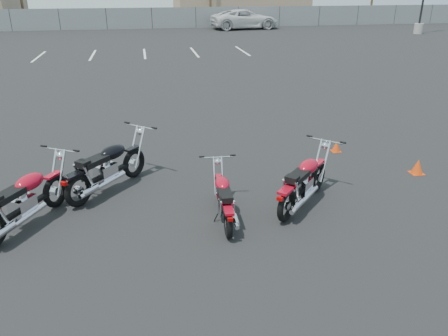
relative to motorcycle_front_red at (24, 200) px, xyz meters
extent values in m
plane|color=black|center=(3.40, -0.18, -0.50)|extent=(120.00, 120.00, 0.00)
torus|color=black|center=(0.38, 0.68, -0.18)|extent=(0.42, 0.61, 0.64)
cylinder|color=silver|center=(0.38, 0.68, -0.18)|extent=(0.18, 0.20, 0.17)
cube|color=black|center=(0.00, 0.01, -0.14)|extent=(0.65, 1.02, 0.06)
cube|color=silver|center=(-0.03, -0.03, -0.08)|extent=(0.46, 0.50, 0.32)
cylinder|color=silver|center=(-0.03, -0.03, 0.11)|extent=(0.32, 0.34, 0.28)
ellipsoid|color=#A70A1D|center=(0.09, 0.18, 0.26)|extent=(0.59, 0.70, 0.27)
cube|color=black|center=(-0.16, -0.26, 0.24)|extent=(0.53, 0.64, 0.11)
cube|color=#A70A1D|center=(0.38, 0.68, 0.15)|extent=(0.30, 0.38, 0.04)
cylinder|color=silver|center=(-0.20, -0.58, 0.08)|extent=(0.14, 0.20, 0.42)
cylinder|color=silver|center=(-0.02, -0.35, -0.20)|extent=(0.67, 1.06, 0.14)
cylinder|color=silver|center=(-0.19, -0.64, -0.18)|extent=(0.30, 0.39, 0.14)
cylinder|color=silver|center=(0.53, 0.74, 0.16)|extent=(0.25, 0.39, 0.84)
cylinder|color=silver|center=(0.36, 0.84, 0.16)|extent=(0.25, 0.39, 0.84)
sphere|color=silver|center=(0.53, 0.94, 0.43)|extent=(0.23, 0.23, 0.17)
cylinder|color=silver|center=(0.54, 0.95, 0.54)|extent=(0.66, 0.40, 0.03)
cylinder|color=black|center=(0.85, 0.75, 0.58)|extent=(0.13, 0.10, 0.04)
cylinder|color=black|center=(0.21, 1.12, 0.58)|extent=(0.13, 0.10, 0.04)
cylinder|color=black|center=(-0.19, -0.01, -0.34)|extent=(0.16, 0.11, 0.32)
torus|color=black|center=(1.85, 1.80, -0.18)|extent=(0.52, 0.57, 0.65)
cylinder|color=silver|center=(1.85, 1.80, -0.18)|extent=(0.20, 0.20, 0.17)
torus|color=black|center=(0.81, 0.61, -0.18)|extent=(0.52, 0.57, 0.65)
cylinder|color=silver|center=(0.81, 0.61, -0.18)|extent=(0.20, 0.20, 0.17)
cube|color=black|center=(1.33, 1.20, -0.13)|extent=(0.83, 0.93, 0.07)
cube|color=silver|center=(1.29, 1.16, -0.07)|extent=(0.50, 0.51, 0.33)
cylinder|color=silver|center=(1.29, 1.16, 0.13)|extent=(0.34, 0.35, 0.29)
ellipsoid|color=black|center=(1.46, 1.35, 0.28)|extent=(0.66, 0.69, 0.28)
cube|color=black|center=(1.12, 0.96, 0.26)|extent=(0.61, 0.64, 0.11)
cube|color=black|center=(0.94, 0.75, 0.30)|extent=(0.31, 0.30, 0.13)
cube|color=black|center=(0.80, 0.59, 0.17)|extent=(0.45, 0.47, 0.05)
cube|color=black|center=(1.85, 1.80, 0.17)|extent=(0.35, 0.37, 0.04)
cylinder|color=silver|center=(1.02, 0.65, 0.10)|extent=(0.17, 0.19, 0.43)
cylinder|color=silver|center=(0.82, 0.82, 0.10)|extent=(0.17, 0.19, 0.43)
cylinder|color=silver|center=(1.25, 0.84, -0.20)|extent=(0.86, 0.97, 0.14)
cylinder|color=silver|center=(1.02, 0.58, -0.18)|extent=(0.35, 0.38, 0.14)
cylinder|color=silver|center=(2.01, 1.83, 0.17)|extent=(0.32, 0.36, 0.86)
cylinder|color=silver|center=(1.86, 1.96, 0.17)|extent=(0.32, 0.36, 0.86)
sphere|color=silver|center=(2.05, 2.03, 0.46)|extent=(0.25, 0.25, 0.17)
cylinder|color=silver|center=(2.06, 2.05, 0.56)|extent=(0.60, 0.52, 0.03)
cylinder|color=black|center=(2.33, 1.78, 0.61)|extent=(0.12, 0.12, 0.04)
cylinder|color=black|center=(1.76, 2.28, 0.61)|extent=(0.12, 0.12, 0.04)
cylinder|color=black|center=(1.14, 1.22, -0.34)|extent=(0.15, 0.13, 0.33)
cube|color=#990505|center=(0.61, 0.38, 0.10)|extent=(0.12, 0.12, 0.07)
torus|color=black|center=(5.55, 0.41, -0.20)|extent=(0.50, 0.52, 0.61)
cylinder|color=silver|center=(5.55, 0.41, -0.20)|extent=(0.19, 0.19, 0.16)
torus|color=black|center=(4.53, -0.66, -0.20)|extent=(0.50, 0.52, 0.61)
cylinder|color=silver|center=(4.53, -0.66, -0.20)|extent=(0.19, 0.19, 0.16)
cube|color=black|center=(5.04, -0.13, -0.16)|extent=(0.81, 0.84, 0.06)
cube|color=silver|center=(5.00, -0.16, -0.09)|extent=(0.47, 0.48, 0.31)
cylinder|color=silver|center=(5.00, -0.16, 0.09)|extent=(0.32, 0.32, 0.27)
ellipsoid|color=#A70A1D|center=(5.17, 0.01, 0.23)|extent=(0.63, 0.64, 0.26)
cube|color=black|center=(4.83, -0.35, 0.21)|extent=(0.58, 0.59, 0.10)
cube|color=black|center=(4.65, -0.53, 0.25)|extent=(0.29, 0.29, 0.12)
cube|color=#A70A1D|center=(4.52, -0.68, 0.12)|extent=(0.43, 0.44, 0.05)
cube|color=#A70A1D|center=(5.55, 0.41, 0.12)|extent=(0.33, 0.34, 0.04)
cylinder|color=silver|center=(4.72, -0.63, 0.06)|extent=(0.17, 0.17, 0.40)
cylinder|color=silver|center=(4.55, -0.47, 0.06)|extent=(0.17, 0.17, 0.40)
cylinder|color=silver|center=(4.95, -0.46, -0.22)|extent=(0.84, 0.88, 0.13)
cylinder|color=silver|center=(4.72, -0.70, -0.20)|extent=(0.34, 0.35, 0.13)
cylinder|color=silver|center=(5.70, 0.43, 0.13)|extent=(0.31, 0.32, 0.80)
cylinder|color=silver|center=(5.57, 0.56, 0.13)|extent=(0.31, 0.32, 0.80)
sphere|color=silver|center=(5.74, 0.61, 0.39)|extent=(0.23, 0.23, 0.16)
cylinder|color=silver|center=(5.76, 0.63, 0.50)|extent=(0.54, 0.51, 0.03)
cylinder|color=black|center=(6.00, 0.37, 0.54)|extent=(0.11, 0.11, 0.04)
cylinder|color=black|center=(5.49, 0.86, 0.54)|extent=(0.11, 0.11, 0.04)
cylinder|color=black|center=(4.87, -0.10, -0.35)|extent=(0.13, 0.13, 0.31)
cube|color=#990505|center=(4.33, -0.87, 0.06)|extent=(0.12, 0.11, 0.06)
torus|color=black|center=(3.47, 0.25, -0.24)|extent=(0.12, 0.53, 0.52)
cylinder|color=silver|center=(3.47, 0.25, -0.24)|extent=(0.09, 0.14, 0.14)
torus|color=black|center=(3.40, -1.01, -0.24)|extent=(0.12, 0.53, 0.52)
cylinder|color=silver|center=(3.40, -1.01, -0.24)|extent=(0.09, 0.14, 0.14)
cube|color=black|center=(3.44, -0.38, -0.21)|extent=(0.14, 0.92, 0.05)
cube|color=silver|center=(3.43, -0.43, -0.15)|extent=(0.26, 0.34, 0.26)
cylinder|color=silver|center=(3.43, -0.43, 0.00)|extent=(0.19, 0.23, 0.23)
ellipsoid|color=#A70A1D|center=(3.44, -0.23, 0.12)|extent=(0.29, 0.52, 0.22)
cube|color=black|center=(3.42, -0.64, 0.11)|extent=(0.25, 0.49, 0.09)
cube|color=black|center=(3.41, -0.86, 0.14)|extent=(0.20, 0.17, 0.10)
cube|color=#A70A1D|center=(3.40, -1.03, 0.03)|extent=(0.18, 0.37, 0.04)
cube|color=#A70A1D|center=(3.47, 0.25, 0.03)|extent=(0.13, 0.30, 0.03)
cylinder|color=silver|center=(3.51, -0.89, -0.02)|extent=(0.05, 0.16, 0.34)
cylinder|color=silver|center=(3.30, -0.88, -0.02)|extent=(0.05, 0.16, 0.34)
cylinder|color=silver|center=(3.56, -0.65, -0.26)|extent=(0.13, 0.96, 0.11)
cylinder|color=silver|center=(3.55, -0.93, -0.24)|extent=(0.12, 0.31, 0.11)
cylinder|color=silver|center=(3.55, 0.35, 0.04)|extent=(0.06, 0.35, 0.69)
cylinder|color=silver|center=(3.40, 0.35, 0.04)|extent=(0.06, 0.35, 0.69)
sphere|color=silver|center=(3.48, 0.49, 0.26)|extent=(0.15, 0.15, 0.14)
cylinder|color=silver|center=(3.48, 0.51, 0.35)|extent=(0.61, 0.06, 0.03)
cylinder|color=black|center=(3.79, 0.47, 0.39)|extent=(0.11, 0.04, 0.03)
cylinder|color=black|center=(3.18, 0.50, 0.39)|extent=(0.11, 0.04, 0.03)
cylinder|color=black|center=(3.31, -0.46, -0.37)|extent=(0.14, 0.03, 0.26)
cube|color=#990505|center=(3.39, -1.26, -0.02)|extent=(0.09, 0.06, 0.05)
cone|color=#DB3E0B|center=(6.88, 2.45, -0.36)|extent=(0.21, 0.21, 0.27)
cube|color=#DB3E0B|center=(6.88, 2.45, -0.50)|extent=(0.23, 0.23, 0.01)
cone|color=#DB3E0B|center=(8.10, 0.81, -0.33)|extent=(0.26, 0.26, 0.33)
cube|color=#DB3E0B|center=(8.10, 0.81, -0.50)|extent=(0.28, 0.28, 0.01)
cylinder|color=#9A9791|center=(24.71, 26.53, -0.10)|extent=(0.70, 0.70, 0.80)
cube|color=slate|center=(3.40, 34.82, 0.40)|extent=(80.00, 0.04, 1.80)
cylinder|color=black|center=(-8.60, 34.82, 0.40)|extent=(0.06, 0.06, 1.80)
cylinder|color=black|center=(-4.60, 34.82, 0.40)|extent=(0.06, 0.06, 1.80)
cylinder|color=black|center=(-0.60, 34.82, 0.40)|extent=(0.06, 0.06, 1.80)
cylinder|color=black|center=(3.40, 34.82, 0.40)|extent=(0.06, 0.06, 1.80)
cylinder|color=black|center=(7.40, 34.82, 0.40)|extent=(0.06, 0.06, 1.80)
cylinder|color=black|center=(11.40, 34.82, 0.40)|extent=(0.06, 0.06, 1.80)
cylinder|color=black|center=(15.40, 34.82, 0.40)|extent=(0.06, 0.06, 1.80)
cylinder|color=black|center=(19.40, 34.82, 0.40)|extent=(0.06, 0.06, 1.80)
cylinder|color=black|center=(23.40, 34.82, 0.40)|extent=(0.06, 0.06, 1.80)
cylinder|color=black|center=(27.40, 34.82, 0.40)|extent=(0.06, 0.06, 1.80)
cylinder|color=black|center=(31.40, 34.82, 0.40)|extent=(0.06, 0.06, 1.80)
cube|color=#977E61|center=(13.40, 43.82, 1.20)|extent=(14.00, 9.00, 3.40)
cube|color=silver|center=(-3.60, 19.82, -0.50)|extent=(0.12, 4.00, 0.01)
cube|color=silver|center=(-0.60, 19.82, -0.50)|extent=(0.12, 4.00, 0.01)
cube|color=silver|center=(2.40, 19.82, -0.50)|extent=(0.12, 4.00, 0.01)
cube|color=silver|center=(5.40, 19.82, -0.50)|extent=(0.12, 4.00, 0.01)
cube|color=silver|center=(8.40, 19.82, -0.50)|extent=(0.12, 4.00, 0.01)
imported|color=silver|center=(11.59, 32.91, 0.83)|extent=(3.56, 7.26, 2.66)
camera|label=1|loc=(2.17, -7.23, 3.50)|focal=35.00mm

